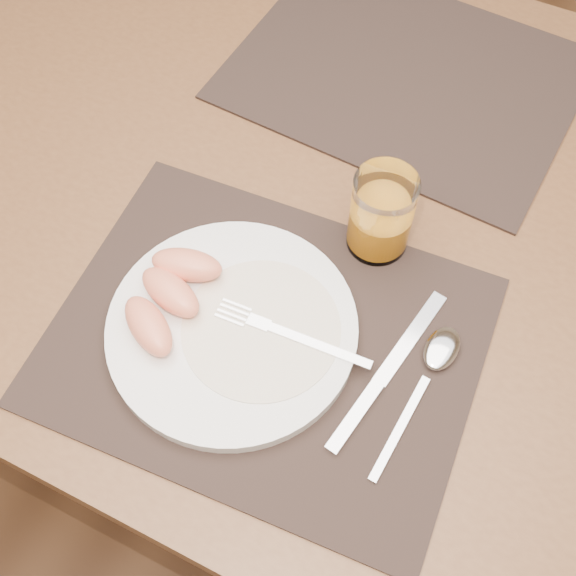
% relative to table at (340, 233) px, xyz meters
% --- Properties ---
extents(ground, '(5.00, 5.00, 0.00)m').
position_rel_table_xyz_m(ground, '(0.00, 0.00, -0.67)').
color(ground, '#55341D').
rests_on(ground, ground).
extents(table, '(1.40, 0.90, 0.75)m').
position_rel_table_xyz_m(table, '(0.00, 0.00, 0.00)').
color(table, brown).
rests_on(table, ground).
extents(placemat_near, '(0.47, 0.38, 0.00)m').
position_rel_table_xyz_m(placemat_near, '(0.00, -0.22, 0.09)').
color(placemat_near, black).
rests_on(placemat_near, table).
extents(placemat_far, '(0.47, 0.38, 0.00)m').
position_rel_table_xyz_m(placemat_far, '(-0.01, 0.22, 0.09)').
color(placemat_far, black).
rests_on(placemat_far, table).
extents(plate, '(0.27, 0.27, 0.02)m').
position_rel_table_xyz_m(plate, '(-0.03, -0.23, 0.10)').
color(plate, white).
rests_on(plate, placemat_near).
extents(plate_dressing, '(0.17, 0.17, 0.00)m').
position_rel_table_xyz_m(plate_dressing, '(-0.00, -0.22, 0.10)').
color(plate_dressing, white).
rests_on(plate_dressing, plate).
extents(fork, '(0.18, 0.03, 0.00)m').
position_rel_table_xyz_m(fork, '(0.02, -0.21, 0.11)').
color(fork, silver).
rests_on(fork, plate).
extents(knife, '(0.05, 0.22, 0.01)m').
position_rel_table_xyz_m(knife, '(0.13, -0.21, 0.09)').
color(knife, silver).
rests_on(knife, placemat_near).
extents(spoon, '(0.04, 0.19, 0.01)m').
position_rel_table_xyz_m(spoon, '(0.18, -0.16, 0.09)').
color(spoon, silver).
rests_on(spoon, placemat_near).
extents(juice_glass, '(0.07, 0.07, 0.11)m').
position_rel_table_xyz_m(juice_glass, '(0.06, -0.05, 0.13)').
color(juice_glass, white).
rests_on(juice_glass, placemat_near).
extents(grapefruit_wedges, '(0.09, 0.15, 0.03)m').
position_rel_table_xyz_m(grapefruit_wedges, '(-0.11, -0.23, 0.12)').
color(grapefruit_wedges, '#F18862').
rests_on(grapefruit_wedges, plate).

